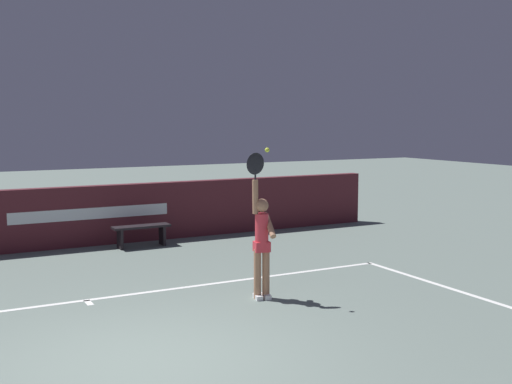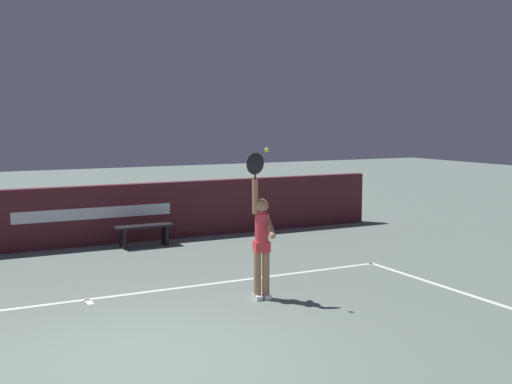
# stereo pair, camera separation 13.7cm
# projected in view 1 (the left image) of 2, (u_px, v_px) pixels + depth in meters

# --- Properties ---
(ground_plane) EXTENTS (60.00, 60.00, 0.00)m
(ground_plane) POSITION_uv_depth(u_px,v_px,m) (144.00, 362.00, 7.44)
(ground_plane) COLOR slate
(court_lines) EXTENTS (11.20, 5.55, 0.00)m
(court_lines) POSITION_uv_depth(u_px,v_px,m) (139.00, 356.00, 7.60)
(court_lines) COLOR white
(court_lines) RESTS_ON ground
(back_wall) EXTENTS (16.88, 0.27, 1.34)m
(back_wall) POSITION_uv_depth(u_px,v_px,m) (38.00, 219.00, 13.74)
(back_wall) COLOR #4F1D24
(back_wall) RESTS_ON ground
(tennis_player) EXTENTS (0.45, 0.45, 2.33)m
(tennis_player) POSITION_uv_depth(u_px,v_px,m) (262.00, 239.00, 9.97)
(tennis_player) COLOR #A97656
(tennis_player) RESTS_ON ground
(tennis_ball) EXTENTS (0.07, 0.07, 0.07)m
(tennis_ball) POSITION_uv_depth(u_px,v_px,m) (267.00, 150.00, 9.63)
(tennis_ball) COLOR #D3E538
(courtside_bench_near) EXTENTS (1.28, 0.37, 0.48)m
(courtside_bench_near) POSITION_uv_depth(u_px,v_px,m) (141.00, 231.00, 14.12)
(courtside_bench_near) COLOR black
(courtside_bench_near) RESTS_ON ground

